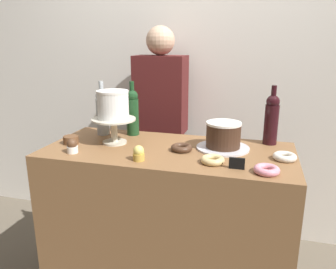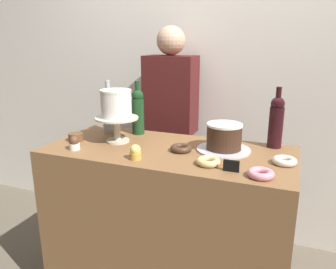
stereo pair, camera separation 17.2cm
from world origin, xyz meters
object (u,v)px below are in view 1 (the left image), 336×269
at_px(chocolate_round_cake, 223,135).
at_px(wine_bottle_dark_red, 272,119).
at_px(cupcake_lemon, 139,153).
at_px(white_layer_cake, 113,105).
at_px(price_sign_chalkboard, 237,163).
at_px(wine_bottle_clear, 102,111).
at_px(donut_glazed, 213,160).
at_px(cake_stand_pedestal, 114,126).
at_px(cupcake_chocolate, 72,146).
at_px(barista_figure, 161,133).
at_px(cookie_stack, 71,140).
at_px(donut_sugar, 285,157).
at_px(donut_pink, 267,170).
at_px(wine_bottle_green, 132,111).
at_px(donut_chocolate, 182,148).

xyz_separation_m(chocolate_round_cake, wine_bottle_dark_red, (0.24, 0.16, 0.07)).
height_order(wine_bottle_dark_red, cupcake_lemon, wine_bottle_dark_red).
relative_size(white_layer_cake, price_sign_chalkboard, 2.47).
relative_size(wine_bottle_clear, donut_glazed, 2.91).
relative_size(cake_stand_pedestal, wine_bottle_dark_red, 0.74).
distance_m(wine_bottle_dark_red, cupcake_chocolate, 1.07).
relative_size(wine_bottle_dark_red, cupcake_lemon, 4.38).
distance_m(chocolate_round_cake, wine_bottle_clear, 0.75).
bearing_deg(price_sign_chalkboard, donut_glazed, 159.78).
height_order(cake_stand_pedestal, barista_figure, barista_figure).
bearing_deg(chocolate_round_cake, barista_figure, 132.08).
height_order(cake_stand_pedestal, cookie_stack, cake_stand_pedestal).
relative_size(chocolate_round_cake, donut_sugar, 1.64).
bearing_deg(donut_sugar, donut_glazed, -157.24).
xyz_separation_m(cake_stand_pedestal, cupcake_chocolate, (-0.14, -0.21, -0.06)).
bearing_deg(donut_pink, wine_bottle_green, 151.57).
bearing_deg(white_layer_cake, donut_glazed, -16.26).
distance_m(wine_bottle_clear, donut_pink, 1.04).
bearing_deg(donut_glazed, barista_figure, 121.63).
relative_size(cupcake_lemon, donut_pink, 0.66).
relative_size(donut_sugar, barista_figure, 0.07).
bearing_deg(donut_sugar, cake_stand_pedestal, 178.13).
bearing_deg(cupcake_chocolate, wine_bottle_green, 66.81).
bearing_deg(cake_stand_pedestal, donut_chocolate, -4.15).
relative_size(cupcake_chocolate, donut_pink, 0.66).
bearing_deg(donut_pink, cupcake_chocolate, 178.88).
bearing_deg(chocolate_round_cake, wine_bottle_dark_red, 33.42).
distance_m(wine_bottle_green, cupcake_chocolate, 0.45).
bearing_deg(barista_figure, cookie_stack, -113.81).
distance_m(white_layer_cake, chocolate_round_cake, 0.62).
height_order(white_layer_cake, cupcake_lemon, white_layer_cake).
distance_m(cake_stand_pedestal, white_layer_cake, 0.12).
height_order(wine_bottle_clear, donut_chocolate, wine_bottle_clear).
relative_size(donut_sugar, cookie_stack, 1.33).
height_order(donut_sugar, donut_chocolate, same).
height_order(cupcake_chocolate, donut_glazed, cupcake_chocolate).
bearing_deg(chocolate_round_cake, donut_chocolate, -155.83).
bearing_deg(cupcake_chocolate, chocolate_round_cake, 20.27).
height_order(cake_stand_pedestal, cupcake_lemon, cake_stand_pedestal).
relative_size(cake_stand_pedestal, cupcake_chocolate, 3.26).
relative_size(white_layer_cake, donut_sugar, 1.55).
height_order(white_layer_cake, donut_chocolate, white_layer_cake).
bearing_deg(wine_bottle_green, donut_chocolate, -32.11).
bearing_deg(wine_bottle_dark_red, chocolate_round_cake, -146.58).
distance_m(cupcake_lemon, cookie_stack, 0.48).
distance_m(white_layer_cake, donut_pink, 0.87).
xyz_separation_m(wine_bottle_green, price_sign_chalkboard, (0.65, -0.41, -0.12)).
bearing_deg(donut_pink, donut_glazed, 166.13).
xyz_separation_m(white_layer_cake, donut_sugar, (0.90, -0.03, -0.20)).
xyz_separation_m(white_layer_cake, donut_pink, (0.82, -0.23, -0.20)).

